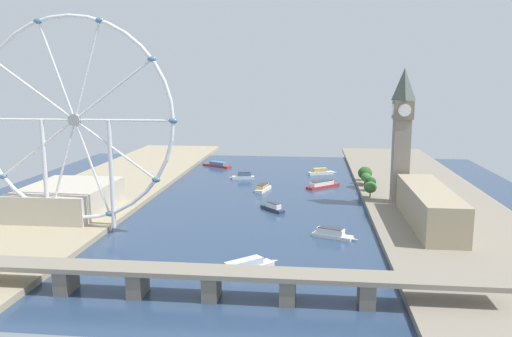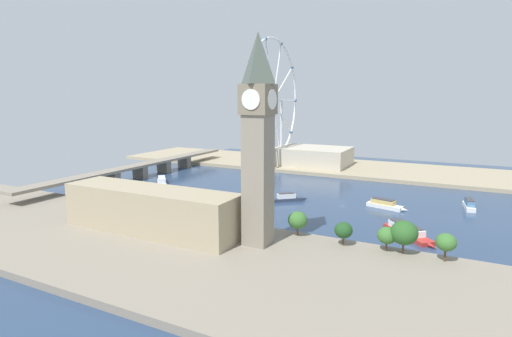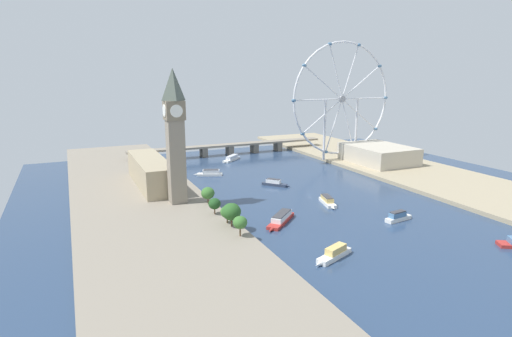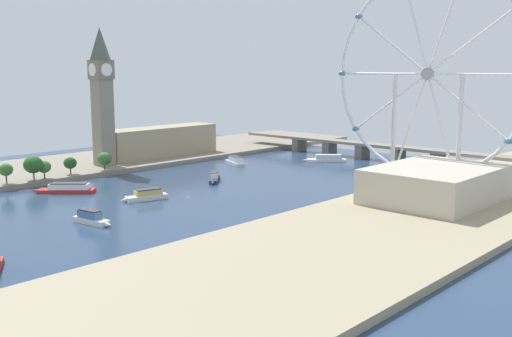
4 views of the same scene
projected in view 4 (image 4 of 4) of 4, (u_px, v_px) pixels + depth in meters
name	position (u px, v px, depth m)	size (l,w,h in m)	color
ground_plane	(188.00, 193.00, 323.30)	(409.57, 409.57, 0.00)	navy
riverbank_left	(71.00, 166.00, 403.40)	(90.00, 520.00, 3.00)	gray
riverbank_right	(383.00, 230.00, 242.69)	(90.00, 520.00, 3.00)	tan
clock_tower	(102.00, 95.00, 388.88)	(13.27, 13.27, 89.09)	gray
parliament_block	(161.00, 141.00, 438.58)	(22.00, 90.14, 20.86)	tan
tree_row_embankment	(52.00, 164.00, 350.70)	(11.23, 70.32, 13.80)	#513823
ferris_wheel	(428.00, 75.00, 317.96)	(114.42, 3.20, 115.99)	silver
riverside_hall	(436.00, 184.00, 288.37)	(49.50, 66.64, 16.48)	#BCB29E
river_bridge	(362.00, 147.00, 444.71)	(221.57, 12.94, 11.83)	gray
tour_boat_0	(91.00, 218.00, 257.80)	(22.29, 7.36, 6.16)	white
tour_boat_1	(215.00, 178.00, 355.20)	(18.41, 20.32, 5.60)	#2D384C
tour_boat_2	(146.00, 195.00, 305.13)	(11.25, 25.13, 5.65)	white
tour_boat_3	(235.00, 161.00, 418.98)	(25.15, 14.29, 5.47)	white
tour_boat_4	(327.00, 159.00, 429.94)	(26.61, 24.42, 5.17)	white
tour_boat_6	(67.00, 188.00, 322.69)	(29.01, 27.39, 5.45)	#B22D28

